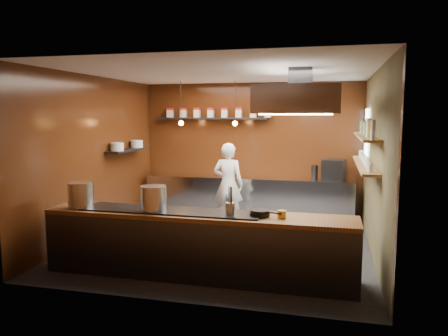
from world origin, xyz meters
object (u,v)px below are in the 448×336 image
(stockpot_small, at_px, (153,198))
(espresso_machine, at_px, (334,170))
(chef, at_px, (228,184))
(stockpot_large, at_px, (81,194))
(extractor_hood, at_px, (300,100))

(stockpot_small, bearing_deg, espresso_machine, 56.66)
(espresso_machine, relative_size, chef, 0.26)
(stockpot_large, bearing_deg, extractor_hood, 22.89)
(stockpot_small, bearing_deg, chef, 82.52)
(chef, bearing_deg, stockpot_large, 67.19)
(stockpot_large, bearing_deg, espresso_machine, 46.48)
(stockpot_small, xyz_separation_m, chef, (0.39, 2.95, -0.25))
(extractor_hood, bearing_deg, chef, 132.50)
(stockpot_large, distance_m, espresso_machine, 5.26)
(stockpot_small, distance_m, chef, 2.99)
(stockpot_small, relative_size, chef, 0.21)
(extractor_hood, bearing_deg, stockpot_large, -157.11)
(extractor_hood, xyz_separation_m, espresso_machine, (0.55, 2.52, -1.38))
(stockpot_large, relative_size, chef, 0.21)
(stockpot_large, bearing_deg, stockpot_small, 1.71)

